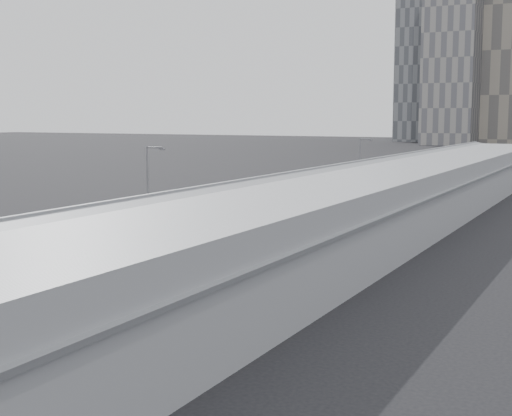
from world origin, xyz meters
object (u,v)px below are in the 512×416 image
Objects in this scene: bus_5 at (348,195)px; bus_9 at (448,168)px; bus_3 at (261,221)px; street_lamp_far at (361,161)px; bus_6 at (387,185)px; shipping_container at (367,180)px; bus_7 at (413,179)px; bus_8 at (434,173)px; bus_1 at (82,271)px; bus_4 at (319,204)px; suv at (402,175)px; bus_2 at (194,242)px; street_lamp_near at (149,190)px.

bus_9 is (0.36, 57.92, -0.09)m from bus_5.
bus_3 is 48.41m from street_lamp_far.
bus_6 is 2.53× the size of shipping_container.
bus_7 is 11.54m from street_lamp_far.
bus_8 reaches higher than shipping_container.
bus_8 is 25.12m from street_lamp_far.
bus_1 is 1.06× the size of bus_7.
bus_3 reaches higher than shipping_container.
bus_4 reaches higher than suv.
bus_2 is 14.03m from bus_3.
bus_9 is at bearing 95.44° from bus_6.
shipping_container is (-7.33, 11.77, -0.43)m from bus_6.
bus_2 is at bearing -94.52° from bus_5.
bus_1 reaches higher than bus_7.
shipping_container is (-7.85, -16.48, -0.33)m from bus_8.
street_lamp_near is 84.90m from suv.
bus_6 is at bearing 86.19° from bus_1.
bus_6 reaches higher than bus_2.
bus_1 is 27.33m from bus_3.
bus_4 is 68.66m from bus_9.
street_lamp_far is at bearing 93.15° from bus_3.
bus_3 is 71.95m from bus_8.
bus_1 is at bearing -83.92° from bus_6.
street_lamp_far is (-5.87, 21.73, 3.32)m from bus_5.
bus_1 is 1.53× the size of street_lamp_far.
bus_4 is 33.18m from street_lamp_far.
bus_5 is 1.05× the size of bus_9.
bus_4 is 1.44× the size of street_lamp_near.
bus_5 is 48.35m from suv.
suv is at bearing 107.78° from bus_6.
bus_7 is at bearing 90.75° from bus_4.
street_lamp_near is 58.59m from street_lamp_far.
bus_5 is 17.53m from bus_6.
bus_4 is 41.38m from bus_7.
bus_1 is 18.22m from street_lamp_near.
bus_2 is at bearing 83.05° from bus_1.
bus_8 is 7.26m from suv.
bus_4 is 56.51m from bus_8.
bus_5 is 22.75m from street_lamp_far.
bus_1 is 1.01× the size of bus_2.
bus_5 is 1.04× the size of bus_6.
bus_8 reaches higher than bus_3.
street_lamp_far is (-6.44, -8.92, 3.49)m from bus_7.
bus_8 is at bearing 89.03° from bus_7.
bus_3 is 2.36× the size of shipping_container.
suv is (-6.94, 17.27, -0.75)m from bus_7.
suv is at bearing 97.47° from bus_2.
bus_2 is 0.94× the size of bus_5.
bus_7 is 1.45× the size of street_lamp_far.
street_lamp_far is at bearing 99.35° from bus_5.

